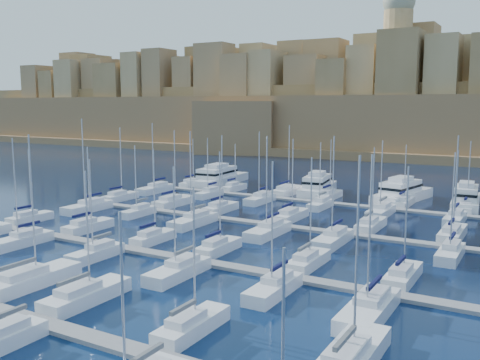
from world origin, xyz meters
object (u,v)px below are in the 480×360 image
Objects in this scene: motor_yacht_b at (317,186)px; motor_yacht_d at (466,199)px; motor_yacht_c at (402,193)px; sailboat_2 at (31,279)px; sailboat_4 at (192,326)px; motor_yacht_a at (218,177)px.

motor_yacht_d is at bearing -1.18° from motor_yacht_b.
motor_yacht_b is 0.92× the size of motor_yacht_c.
sailboat_2 is 76.45m from motor_yacht_d.
motor_yacht_d is at bearing 79.82° from sailboat_4.
sailboat_2 is at bearing -73.24° from motor_yacht_a.
sailboat_2 is 1.05× the size of motor_yacht_d.
motor_yacht_a is 55.27m from motor_yacht_d.
sailboat_2 is 1.28× the size of sailboat_4.
sailboat_2 is at bearing -93.80° from motor_yacht_b.
motor_yacht_a is 1.19× the size of motor_yacht_b.
motor_yacht_c is 1.18× the size of motor_yacht_d.
motor_yacht_a is at bearing 177.61° from motor_yacht_d.
sailboat_4 is 0.75× the size of motor_yacht_b.
sailboat_4 is 83.78m from motor_yacht_a.
sailboat_2 is at bearing -116.33° from motor_yacht_d.
sailboat_4 is 72.36m from motor_yacht_b.
motor_yacht_c is (17.42, 0.60, -0.00)m from motor_yacht_b.
motor_yacht_a and motor_yacht_b have the same top height.
sailboat_2 is 21.41m from sailboat_4.
sailboat_2 reaches higher than sailboat_4.
motor_yacht_d is at bearing -5.80° from motor_yacht_c.
sailboat_2 reaches higher than motor_yacht_a.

